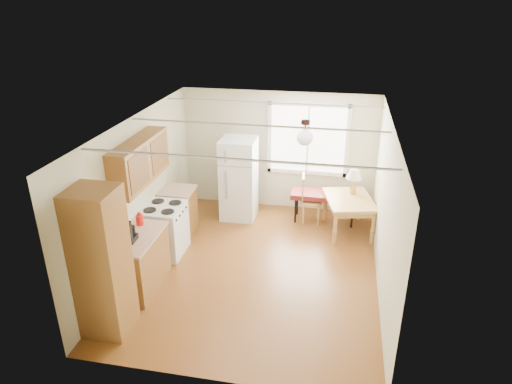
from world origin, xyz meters
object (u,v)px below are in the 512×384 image
(refrigerator, at_px, (239,179))
(chair, at_px, (307,196))
(bench, at_px, (325,196))
(dining_table, at_px, (349,203))

(refrigerator, height_order, chair, refrigerator)
(refrigerator, height_order, bench, refrigerator)
(dining_table, bearing_deg, refrigerator, 159.93)
(bench, relative_size, dining_table, 1.04)
(refrigerator, distance_m, chair, 1.41)
(bench, bearing_deg, dining_table, -36.98)
(bench, xyz_separation_m, dining_table, (0.47, -0.36, 0.05))
(refrigerator, height_order, dining_table, refrigerator)
(refrigerator, distance_m, dining_table, 2.23)
(bench, distance_m, chair, 0.37)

